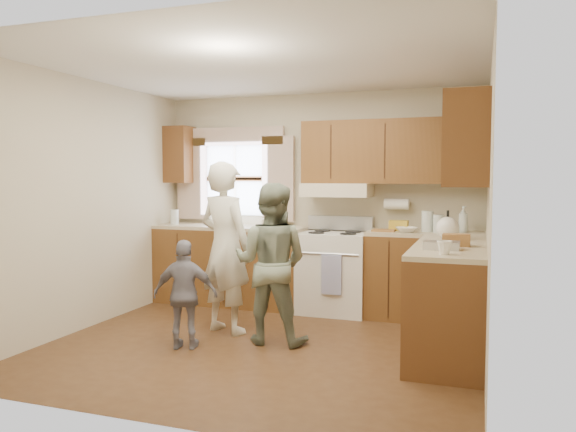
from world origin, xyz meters
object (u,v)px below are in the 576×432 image
at_px(stove, 335,271).
at_px(child, 185,294).
at_px(woman_left, 225,247).
at_px(woman_right, 271,263).

height_order(stove, child, stove).
relative_size(woman_left, child, 1.72).
height_order(woman_right, child, woman_right).
bearing_deg(stove, woman_left, -125.17).
bearing_deg(woman_right, stove, -103.86).
xyz_separation_m(woman_right, child, (-0.65, -0.43, -0.25)).
height_order(stove, woman_left, woman_left).
relative_size(stove, woman_right, 0.73).
height_order(woman_left, woman_right, woman_left).
distance_m(woman_left, child, 0.71).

